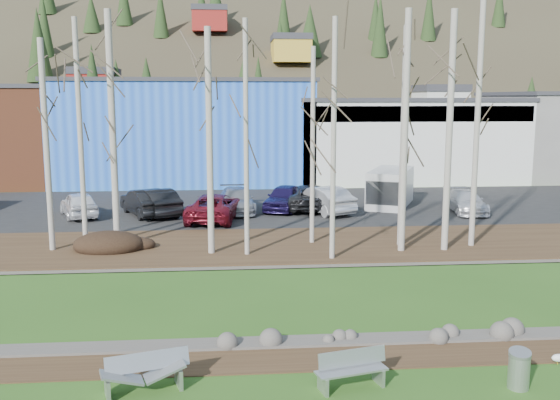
{
  "coord_description": "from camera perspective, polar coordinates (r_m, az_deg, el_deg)",
  "views": [
    {
      "loc": [
        -2.66,
        -13.42,
        6.84
      ],
      "look_at": [
        -0.46,
        12.78,
        2.5
      ],
      "focal_mm": 40.0,
      "sensor_mm": 36.0,
      "label": 1
    }
  ],
  "objects": [
    {
      "name": "river",
      "position": [
        21.89,
        2.45,
        -8.84
      ],
      "size": [
        80.0,
        8.0,
        0.9
      ],
      "primitive_type": null,
      "color": "black",
      "rests_on": "ground"
    },
    {
      "name": "birch_9",
      "position": [
        29.17,
        17.67,
        8.33
      ],
      "size": [
        0.25,
        0.25,
        12.77
      ],
      "color": "#B4ADA3",
      "rests_on": "far_bank"
    },
    {
      "name": "birch_4",
      "position": [
        26.66,
        -6.46,
        5.22
      ],
      "size": [
        0.28,
        0.28,
        9.57
      ],
      "color": "#B4ADA3",
      "rests_on": "far_bank"
    },
    {
      "name": "car_0",
      "position": [
        37.09,
        -17.9,
        -0.37
      ],
      "size": [
        3.14,
        4.53,
        1.43
      ],
      "primitive_type": "imported",
      "rotation": [
        0.0,
        0.0,
        3.52
      ],
      "color": "white",
      "rests_on": "parking_lot"
    },
    {
      "name": "van_white",
      "position": [
        39.35,
        10.01,
        1.09
      ],
      "size": [
        4.1,
        5.59,
        2.26
      ],
      "rotation": [
        0.0,
        0.0,
        -0.43
      ],
      "color": "silver",
      "rests_on": "parking_lot"
    },
    {
      "name": "bench_damaged",
      "position": [
        15.52,
        -12.26,
        -15.18
      ],
      "size": [
        2.07,
        1.16,
        0.88
      ],
      "rotation": [
        0.0,
        0.0,
        0.29
      ],
      "color": "#B5B7BA",
      "rests_on": "ground"
    },
    {
      "name": "car_3",
      "position": [
        36.9,
        -4.0,
        -0.02
      ],
      "size": [
        2.29,
        4.91,
        1.39
      ],
      "primitive_type": "imported",
      "rotation": [
        0.0,
        0.0,
        0.07
      ],
      "color": "#93949A",
      "rests_on": "parking_lot"
    },
    {
      "name": "car_7",
      "position": [
        38.24,
        16.58,
        -0.14
      ],
      "size": [
        2.08,
        4.52,
        1.28
      ],
      "primitive_type": "imported",
      "rotation": [
        0.0,
        0.0,
        -0.07
      ],
      "color": "silver",
      "rests_on": "parking_lot"
    },
    {
      "name": "far_bank_rocks",
      "position": [
        25.79,
        1.29,
        -6.01
      ],
      "size": [
        80.0,
        0.8,
        0.46
      ],
      "primitive_type": null,
      "color": "#47423D",
      "rests_on": "ground"
    },
    {
      "name": "car_2",
      "position": [
        34.45,
        -6.01,
        -0.64
      ],
      "size": [
        3.34,
        5.69,
        1.49
      ],
      "primitive_type": "imported",
      "rotation": [
        0.0,
        0.0,
        2.97
      ],
      "color": "maroon",
      "rests_on": "parking_lot"
    },
    {
      "name": "dirt_strip",
      "position": [
        17.16,
        4.66,
        -14.09
      ],
      "size": [
        80.0,
        1.8,
        0.03
      ],
      "primitive_type": "cube",
      "color": "#382616",
      "rests_on": "ground"
    },
    {
      "name": "litter_bin",
      "position": [
        16.33,
        21.0,
        -14.39
      ],
      "size": [
        0.62,
        0.62,
        0.86
      ],
      "primitive_type": "cylinder",
      "rotation": [
        0.0,
        0.0,
        -0.3
      ],
      "color": "#B5B7BA",
      "rests_on": "ground"
    },
    {
      "name": "building_blue",
      "position": [
        52.6,
        -8.5,
        6.34
      ],
      "size": [
        20.4,
        12.24,
        8.3
      ],
      "color": "blue",
      "rests_on": "ground"
    },
    {
      "name": "seagull",
      "position": [
        18.16,
        24.16,
        -13.01
      ],
      "size": [
        0.44,
        0.2,
        0.32
      ],
      "rotation": [
        0.0,
        0.0,
        -0.04
      ],
      "color": "gold",
      "rests_on": "ground"
    },
    {
      "name": "birch_10",
      "position": [
        28.04,
        15.22,
        5.96
      ],
      "size": [
        0.29,
        0.29,
        10.36
      ],
      "color": "#B4ADA3",
      "rests_on": "far_bank"
    },
    {
      "name": "car_1",
      "position": [
        36.53,
        -12.26,
        -0.19
      ],
      "size": [
        3.45,
        4.94,
        1.54
      ],
      "primitive_type": "imported",
      "rotation": [
        0.0,
        0.0,
        3.57
      ],
      "color": "black",
      "rests_on": "parking_lot"
    },
    {
      "name": "near_bank_rocks",
      "position": [
        18.08,
        4.12,
        -12.88
      ],
      "size": [
        80.0,
        0.8,
        0.5
      ],
      "primitive_type": null,
      "color": "#47423D",
      "rests_on": "ground"
    },
    {
      "name": "parking_lot",
      "position": [
        39.11,
        -0.84,
        -0.6
      ],
      "size": [
        80.0,
        14.0,
        0.14
      ],
      "primitive_type": "cube",
      "color": "black",
      "rests_on": "ground"
    },
    {
      "name": "hillside",
      "position": [
        98.04,
        -3.35,
        15.59
      ],
      "size": [
        160.0,
        72.0,
        35.0
      ],
      "primitive_type": null,
      "color": "#382E20",
      "rests_on": "ground"
    },
    {
      "name": "birch_6",
      "position": [
        25.67,
        4.92,
        5.42
      ],
      "size": [
        0.22,
        0.22,
        9.87
      ],
      "color": "#B4ADA3",
      "rests_on": "far_bank"
    },
    {
      "name": "birch_0",
      "position": [
        28.9,
        -20.57,
        4.6
      ],
      "size": [
        0.25,
        0.25,
        9.17
      ],
      "color": "#B4ADA3",
      "rests_on": "far_bank"
    },
    {
      "name": "far_bank",
      "position": [
        28.85,
        0.62,
        -4.19
      ],
      "size": [
        80.0,
        7.0,
        0.15
      ],
      "primitive_type": "cube",
      "color": "#382616",
      "rests_on": "ground"
    },
    {
      "name": "building_white",
      "position": [
        54.53,
        10.85,
        5.6
      ],
      "size": [
        18.36,
        12.24,
        6.8
      ],
      "color": "silver",
      "rests_on": "ground"
    },
    {
      "name": "birch_8",
      "position": [
        28.55,
        11.22,
        5.6
      ],
      "size": [
        0.28,
        0.28,
        9.8
      ],
      "color": "#B4ADA3",
      "rests_on": "far_bank"
    },
    {
      "name": "dirt_mound",
      "position": [
        28.74,
        -15.41,
        -3.81
      ],
      "size": [
        3.11,
        2.2,
        0.61
      ],
      "primitive_type": "ellipsoid",
      "color": "black",
      "rests_on": "far_bank"
    },
    {
      "name": "birch_5",
      "position": [
        28.56,
        3.0,
        4.9
      ],
      "size": [
        0.21,
        0.21,
        8.94
      ],
      "color": "#B4ADA3",
      "rests_on": "far_bank"
    },
    {
      "name": "car_6",
      "position": [
        37.73,
        2.71,
        0.28
      ],
      "size": [
        3.19,
        5.66,
        1.49
      ],
      "primitive_type": "imported",
      "rotation": [
        0.0,
        0.0,
        3.0
      ],
      "color": "#262628",
      "rests_on": "parking_lot"
    },
    {
      "name": "birch_3",
      "position": [
        26.3,
        -3.11,
        5.55
      ],
      "size": [
        0.21,
        0.21,
        9.88
      ],
      "color": "#B4ADA3",
      "rests_on": "far_bank"
    },
    {
      "name": "car_4",
      "position": [
        37.34,
        0.42,
        0.21
      ],
      "size": [
        3.22,
        4.79,
        1.51
      ],
      "primitive_type": "imported",
      "rotation": [
        0.0,
        0.0,
        -0.36
      ],
      "color": "#1E1447",
      "rests_on": "parking_lot"
    },
    {
      "name": "bench_intact",
      "position": [
        15.47,
        6.56,
        -15.14
      ],
      "size": [
        1.82,
        0.93,
        0.87
      ],
      "rotation": [
        0.0,
        0.0,
        0.25
      ],
      "color": "#B5B7BA",
      "rests_on": "ground"
    },
    {
      "name": "birch_2",
      "position": [
        28.63,
        -15.05,
        6.1
      ],
      "size": [
        0.3,
        0.3,
        10.43
      ],
      "color": "#B4ADA3",
      "rests_on": "far_bank"
    },
    {
      "name": "car_5",
      "position": [
        36.6,
        3.88,
        0.06
      ],
      "size": [
        3.53,
        5.07,
        1.59
      ],
      "primitive_type": "imported",
      "rotation": [
        0.0,
        0.0,
        3.57
      ],
      "color": "silver",
      "rests_on": "parking_lot"
    },
    {
      "name": "ground",
      "position": [
        15.3,
        6.0,
        -17.23
      ],
      "size": [
        200.0,
        200.0,
        0.0
      ],
      "primitive_type": "plane",
      "color": "#295018",
      "rests_on": "ground"
    },
    {
      "name": "car_8",
      "position": [
        36.45,
        -11.26,
        -0.17
      ],
      "size": [
        3.45,
        4.94,
        1.54
      ],
      "primitive_type": "imported",
      "rotation": [
        0.0,
        0.0,
        3.57
      ],
      "color": "black",
      "rests_on": "parking_lot"
    },
    {
      "name": "birch_7",
      "position": [
        27.44,
        11.34,
        6.04
      ],
      "size": [
        0.29,
        0.29,
        10.36
      ],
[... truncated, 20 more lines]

